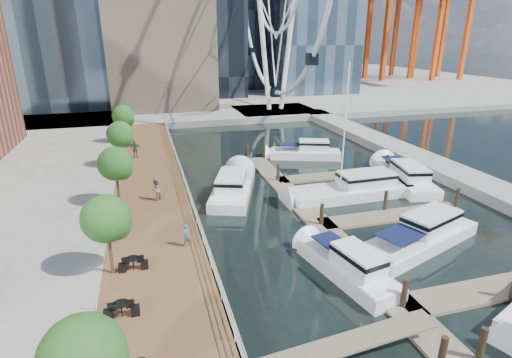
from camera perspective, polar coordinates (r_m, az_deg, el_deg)
The scene contains 16 objects.
ground at distance 23.01m, azimuth 10.82°, elevation -16.10°, with size 520.00×520.00×0.00m, color black.
boardwalk at distance 33.99m, azimuth -14.67°, elevation -3.18°, with size 6.00×60.00×1.00m, color brown.
seawall at distance 34.12m, azimuth -9.64°, elevation -2.71°, with size 0.25×60.00×1.00m, color #595954.
land_far at distance 119.51m, azimuth -11.72°, elevation 13.09°, with size 200.00×114.00×1.00m, color gray.
breakwater at distance 48.32m, azimuth 21.83°, elevation 2.83°, with size 4.00×60.00×1.00m, color gray.
pier at distance 73.37m, azimuth 2.74°, elevation 9.56°, with size 14.00×12.00×1.00m, color gray.
railing at distance 33.74m, azimuth -9.91°, elevation -1.11°, with size 0.10×60.00×1.05m, color white, non-canonical shape.
floating_docks at distance 33.94m, azimuth 15.57°, elevation -3.32°, with size 16.00×34.00×2.60m.
port_cranes at distance 136.01m, azimuth 19.94°, elevation 21.38°, with size 40.00×52.00×38.00m.
street_trees at distance 31.88m, azimuth -19.49°, elevation 2.05°, with size 2.60×42.60×4.60m.
cafe_tables at distance 18.83m, azimuth -17.57°, elevation -20.82°, with size 2.50×13.70×0.74m.
yacht_foreground at distance 29.44m, azimuth 22.13°, elevation -8.83°, with size 2.87×10.72×2.15m, color silver, non-canonical shape.
pedestrian_near at distance 25.25m, azimuth -9.89°, elevation -7.95°, with size 0.54×0.36×1.49m, color #545870.
pedestrian_mid at distance 32.57m, azimuth -14.13°, elevation -1.48°, with size 0.88×0.69×1.82m, color #8D6B61.
pedestrian_far at distance 44.94m, azimuth -16.87°, elevation 4.16°, with size 1.13×0.47×1.93m, color #353843.
moored_yachts at distance 35.67m, azimuth 13.07°, elevation -2.81°, with size 22.37×34.99×11.50m.
Camera 1 is at (-8.98, -16.49, 13.31)m, focal length 28.00 mm.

